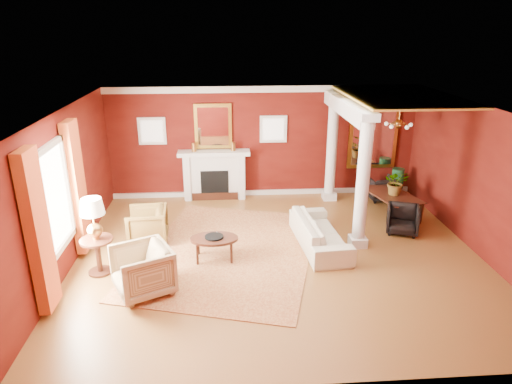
{
  "coord_description": "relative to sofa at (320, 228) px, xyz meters",
  "views": [
    {
      "loc": [
        -1.03,
        -8.08,
        4.38
      ],
      "look_at": [
        -0.41,
        0.58,
        1.15
      ],
      "focal_mm": 32.0,
      "sensor_mm": 36.0,
      "label": 1
    }
  ],
  "objects": [
    {
      "name": "room_shell",
      "position": [
        -0.9,
        -0.35,
        1.61
      ],
      "size": [
        8.04,
        7.04,
        2.92
      ],
      "color": "#59140C",
      "rests_on": "ground"
    },
    {
      "name": "dining_chair_far",
      "position": [
        2.15,
        2.54,
        -0.07
      ],
      "size": [
        0.7,
        0.66,
        0.68
      ],
      "primitive_type": "imported",
      "rotation": [
        0.0,
        0.0,
        3.21
      ],
      "color": "black",
      "rests_on": "ground"
    },
    {
      "name": "crown_trim",
      "position": [
        -0.9,
        3.11,
        2.41
      ],
      "size": [
        8.0,
        0.08,
        0.16
      ],
      "primitive_type": "cube",
      "color": "silver",
      "rests_on": "room_shell"
    },
    {
      "name": "base_trim",
      "position": [
        -0.9,
        3.11,
        -0.35
      ],
      "size": [
        8.0,
        0.08,
        0.12
      ],
      "primitive_type": "cube",
      "color": "silver",
      "rests_on": "ground"
    },
    {
      "name": "column_back",
      "position": [
        0.8,
        2.65,
        1.02
      ],
      "size": [
        0.36,
        0.36,
        2.8
      ],
      "color": "silver",
      "rests_on": "ground"
    },
    {
      "name": "flank_window_left",
      "position": [
        -3.75,
        3.11,
        1.39
      ],
      "size": [
        0.7,
        0.07,
        0.7
      ],
      "color": "silver",
      "rests_on": "room_shell"
    },
    {
      "name": "left_window",
      "position": [
        -4.8,
        -0.95,
        1.01
      ],
      "size": [
        0.21,
        2.55,
        2.6
      ],
      "color": "white",
      "rests_on": "room_shell"
    },
    {
      "name": "potted_plant",
      "position": [
        2.11,
        1.48,
        0.67
      ],
      "size": [
        0.69,
        0.73,
        0.48
      ],
      "primitive_type": "imported",
      "rotation": [
        0.0,
        0.0,
        -0.26
      ],
      "color": "#26591E",
      "rests_on": "dining_table"
    },
    {
      "name": "ground",
      "position": [
        -0.9,
        -0.35,
        -0.41
      ],
      "size": [
        8.0,
        8.0,
        0.0
      ],
      "primitive_type": "plane",
      "color": "brown",
      "rests_on": "ground"
    },
    {
      "name": "armchair_stripe",
      "position": [
        -3.38,
        -1.5,
        0.06
      ],
      "size": [
        1.16,
        1.19,
        0.93
      ],
      "primitive_type": "imported",
      "rotation": [
        0.0,
        0.0,
        -1.12
      ],
      "color": "tan",
      "rests_on": "ground"
    },
    {
      "name": "overmantel_mirror",
      "position": [
        -2.2,
        3.1,
        1.49
      ],
      "size": [
        0.95,
        0.07,
        1.15
      ],
      "color": "gold",
      "rests_on": "fireplace"
    },
    {
      "name": "rug",
      "position": [
        -1.9,
        -0.14,
        -0.4
      ],
      "size": [
        4.34,
        5.1,
        0.02
      ],
      "primitive_type": "cube",
      "rotation": [
        0.0,
        0.0,
        -0.27
      ],
      "color": "maroon",
      "rests_on": "ground"
    },
    {
      "name": "coffee_book",
      "position": [
        -2.22,
        -0.4,
        0.19
      ],
      "size": [
        0.17,
        0.1,
        0.25
      ],
      "primitive_type": "imported",
      "rotation": [
        0.0,
        0.0,
        0.49
      ],
      "color": "black",
      "rests_on": "coffee_table"
    },
    {
      "name": "sofa",
      "position": [
        0.0,
        0.0,
        0.0
      ],
      "size": [
        0.78,
        2.14,
        0.82
      ],
      "primitive_type": "imported",
      "rotation": [
        0.0,
        0.0,
        1.65
      ],
      "color": "beige",
      "rests_on": "ground"
    },
    {
      "name": "amber_ceiling",
      "position": [
        1.95,
        1.4,
        2.46
      ],
      "size": [
        2.3,
        3.4,
        0.04
      ],
      "primitive_type": "cube",
      "color": "#EDB945",
      "rests_on": "room_shell"
    },
    {
      "name": "header_beam",
      "position": [
        0.8,
        1.55,
        2.21
      ],
      "size": [
        0.3,
        3.2,
        0.32
      ],
      "primitive_type": "cube",
      "color": "silver",
      "rests_on": "column_front"
    },
    {
      "name": "fireplace",
      "position": [
        -2.2,
        2.96,
        0.24
      ],
      "size": [
        1.85,
        0.42,
        1.29
      ],
      "color": "silver",
      "rests_on": "ground"
    },
    {
      "name": "dining_table",
      "position": [
        2.08,
        1.51,
        0.01
      ],
      "size": [
        0.9,
        1.6,
        0.84
      ],
      "primitive_type": "imported",
      "rotation": [
        0.0,
        0.0,
        1.83
      ],
      "color": "black",
      "rests_on": "ground"
    },
    {
      "name": "coffee_table",
      "position": [
        -2.17,
        -0.42,
        0.02
      ],
      "size": [
        0.93,
        0.93,
        0.47
      ],
      "rotation": [
        0.0,
        0.0,
        -0.16
      ],
      "color": "black",
      "rests_on": "ground"
    },
    {
      "name": "dining_chair_near",
      "position": [
        1.95,
        0.51,
        -0.07
      ],
      "size": [
        0.83,
        0.81,
        0.68
      ],
      "primitive_type": "imported",
      "rotation": [
        0.0,
        0.0,
        -0.34
      ],
      "color": "black",
      "rests_on": "ground"
    },
    {
      "name": "chandelier",
      "position": [
        2.0,
        1.45,
        1.84
      ],
      "size": [
        0.6,
        0.62,
        0.75
      ],
      "color": "#AE7836",
      "rests_on": "room_shell"
    },
    {
      "name": "column_front",
      "position": [
        0.8,
        -0.05,
        1.02
      ],
      "size": [
        0.36,
        0.36,
        2.8
      ],
      "color": "silver",
      "rests_on": "ground"
    },
    {
      "name": "armchair_leopard",
      "position": [
        -3.59,
        0.49,
        -0.0
      ],
      "size": [
        0.79,
        0.83,
        0.82
      ],
      "primitive_type": "imported",
      "rotation": [
        0.0,
        0.0,
        -1.52
      ],
      "color": "black",
      "rests_on": "ground"
    },
    {
      "name": "green_urn",
      "position": [
        2.57,
        2.55,
        -0.08
      ],
      "size": [
        0.35,
        0.35,
        0.84
      ],
      "color": "#133C20",
      "rests_on": "ground"
    },
    {
      "name": "dining_mirror",
      "position": [
        2.0,
        3.1,
        1.14
      ],
      "size": [
        1.3,
        0.07,
        1.7
      ],
      "color": "gold",
      "rests_on": "room_shell"
    },
    {
      "name": "flank_window_right",
      "position": [
        -0.65,
        3.11,
        1.39
      ],
      "size": [
        0.7,
        0.07,
        0.7
      ],
      "color": "silver",
      "rests_on": "room_shell"
    },
    {
      "name": "side_table",
      "position": [
        -4.3,
        -0.78,
        0.58
      ],
      "size": [
        0.59,
        0.59,
        1.48
      ],
      "rotation": [
        0.0,
        0.0,
        0.08
      ],
      "color": "black",
      "rests_on": "ground"
    }
  ]
}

